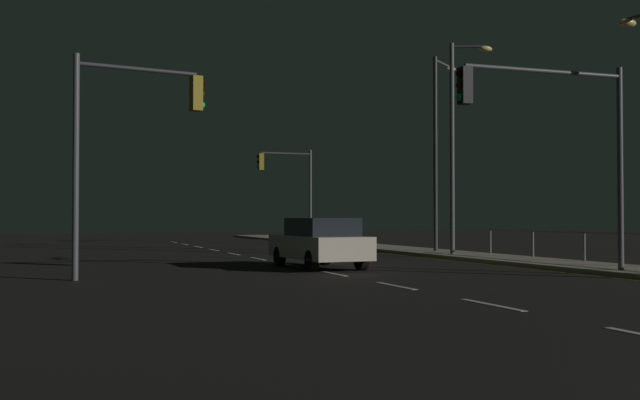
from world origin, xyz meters
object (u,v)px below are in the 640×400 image
at_px(car, 320,242).
at_px(street_lamp_corner, 458,130).
at_px(traffic_light_near_left, 288,177).
at_px(traffic_light_near_right, 132,125).
at_px(street_lamp_across_street, 438,136).
at_px(traffic_light_mid_left, 552,122).

height_order(car, street_lamp_corner, street_lamp_corner).
xyz_separation_m(car, traffic_light_near_left, (5.23, 19.71, 3.10)).
relative_size(traffic_light_near_right, street_lamp_across_street, 0.68).
distance_m(traffic_light_near_right, street_lamp_corner, 14.39).
xyz_separation_m(traffic_light_mid_left, traffic_light_near_left, (0.58, 25.09, -0.23)).
height_order(traffic_light_near_right, street_lamp_corner, street_lamp_corner).
bearing_deg(traffic_light_near_left, traffic_light_mid_left, -91.33).
distance_m(traffic_light_mid_left, traffic_light_near_left, 25.10).
relative_size(car, traffic_light_mid_left, 0.80).
relative_size(street_lamp_across_street, street_lamp_corner, 1.01).
bearing_deg(street_lamp_across_street, street_lamp_corner, -104.69).
distance_m(car, traffic_light_mid_left, 7.85).
relative_size(car, street_lamp_across_street, 0.53).
height_order(traffic_light_near_left, street_lamp_across_street, street_lamp_across_street).
bearing_deg(street_lamp_across_street, traffic_light_near_left, 102.22).
bearing_deg(traffic_light_mid_left, street_lamp_across_street, 74.66).
bearing_deg(car, traffic_light_near_right, -162.23).
distance_m(car, traffic_light_near_left, 20.63).
xyz_separation_m(street_lamp_across_street, street_lamp_corner, (-0.79, -3.00, -0.08)).
distance_m(traffic_light_near_right, street_lamp_across_street, 16.50).
bearing_deg(traffic_light_mid_left, traffic_light_near_left, 88.67).
height_order(traffic_light_mid_left, street_lamp_across_street, street_lamp_across_street).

